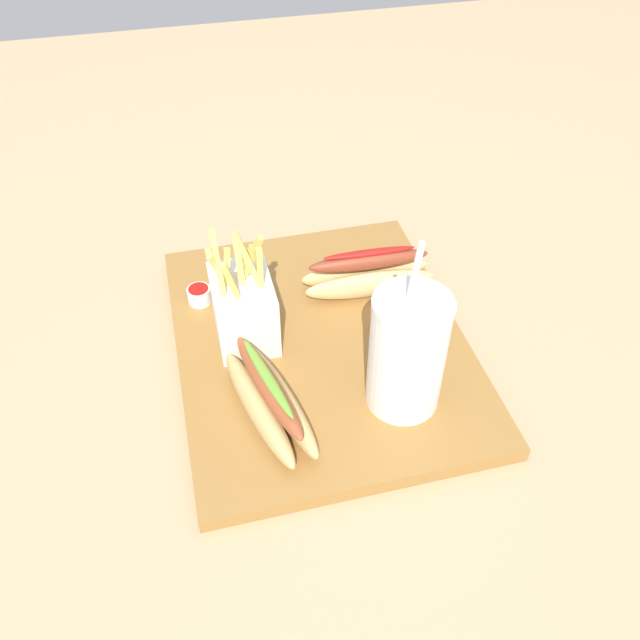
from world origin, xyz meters
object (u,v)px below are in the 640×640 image
Objects in this scene: fries_basket at (243,307)px; soda_cup at (407,353)px; ketchup_cup_1 at (199,294)px; hot_dog_2 at (269,399)px; hot_dog_1 at (368,274)px.

soda_cup is at bearing -133.06° from fries_basket.
hot_dog_2 is at bearing -165.30° from ketchup_cup_1.
ketchup_cup_1 is at bearing 42.75° from soda_cup.
soda_cup reaches higher than ketchup_cup_1.
ketchup_cup_1 is (0.21, 0.05, -0.01)m from hot_dog_2.
soda_cup is 0.21m from fries_basket.
fries_basket is 0.18m from hot_dog_1.
fries_basket is 0.10m from ketchup_cup_1.
soda_cup is at bearing -137.25° from ketchup_cup_1.
ketchup_cup_1 is (0.03, 0.22, -0.01)m from hot_dog_1.
hot_dog_1 is at bearing -97.48° from ketchup_cup_1.
hot_dog_1 is 5.73× the size of ketchup_cup_1.
soda_cup is 1.21× the size of hot_dog_1.
ketchup_cup_1 is at bearing 32.90° from fries_basket.
ketchup_cup_1 is (0.22, 0.21, -0.06)m from soda_cup.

